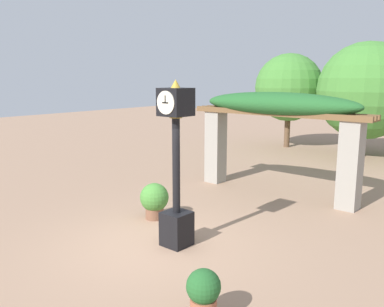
% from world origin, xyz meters
% --- Properties ---
extents(ground_plane, '(60.00, 60.00, 0.00)m').
position_xyz_m(ground_plane, '(0.00, 0.00, 0.00)').
color(ground_plane, '#9E7A60').
extents(pedestal_clock, '(0.56, 0.61, 3.48)m').
position_xyz_m(pedestal_clock, '(0.36, 0.26, 1.64)').
color(pedestal_clock, black).
rests_on(pedestal_clock, ground).
extents(pergola, '(5.64, 1.14, 3.09)m').
position_xyz_m(pergola, '(0.00, 5.05, 2.35)').
color(pergola, gray).
rests_on(pergola, ground).
extents(potted_plant_near_left, '(0.52, 0.52, 0.79)m').
position_xyz_m(potted_plant_near_left, '(2.49, -1.47, 0.43)').
color(potted_plant_near_left, '#9E563D').
rests_on(potted_plant_near_left, ground).
extents(potted_plant_near_right, '(0.72, 0.72, 0.91)m').
position_xyz_m(potted_plant_near_right, '(-1.18, 1.11, 0.50)').
color(potted_plant_near_right, brown).
rests_on(potted_plant_near_right, ground).
extents(tree_line, '(11.21, 4.74, 5.05)m').
position_xyz_m(tree_line, '(0.29, 13.17, 2.83)').
color(tree_line, brown).
rests_on(tree_line, ground).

